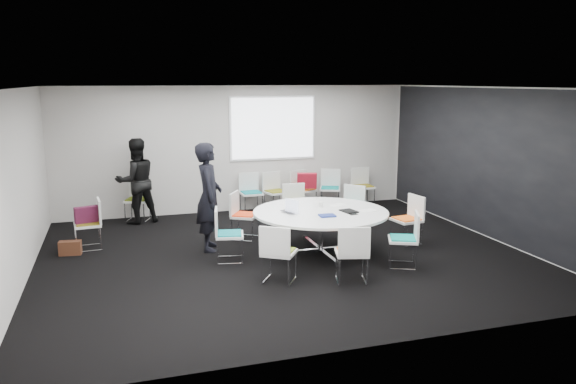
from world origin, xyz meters
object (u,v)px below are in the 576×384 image
object	(u,v)px
chair_back_a	(251,201)
maroon_bag	(87,215)
chair_person_back	(138,208)
chair_ring_g	(352,264)
chair_ring_a	(407,229)
chair_ring_h	(403,250)
chair_back_b	(276,199)
brown_bag	(70,248)
chair_ring_f	(279,264)
chair_back_e	(363,194)
chair_ring_b	(350,217)
person_main	(209,197)
chair_back_c	(303,197)
chair_ring_e	(229,245)
chair_back_d	(330,196)
person_back	(136,181)
chair_ring_c	(296,215)
laptop	(291,212)
chair_spare_left	(89,234)
cup	(321,205)
conference_table	(320,221)
chair_ring_d	(244,224)

from	to	relation	value
chair_back_a	maroon_bag	xyz separation A→B (m)	(-3.38, -1.82, 0.34)
chair_person_back	maroon_bag	xyz separation A→B (m)	(-0.92, -1.82, 0.34)
chair_ring_g	chair_back_a	xyz separation A→B (m)	(-0.37, 4.72, 0.00)
chair_ring_a	chair_ring_h	xyz separation A→B (m)	(-0.68, -1.11, 0.00)
chair_ring_a	chair_back_b	xyz separation A→B (m)	(-1.55, 3.16, 0.00)
brown_bag	chair_ring_f	bearing A→B (deg)	-37.34
chair_back_a	chair_back_e	size ratio (longest dim) A/B	1.00
chair_ring_b	chair_person_back	size ratio (longest dim) A/B	1.00
maroon_bag	chair_ring_b	bearing A→B (deg)	-2.49
chair_ring_g	person_main	distance (m)	2.90
chair_back_c	chair_ring_a	bearing A→B (deg)	82.80
chair_ring_f	chair_ring_e	bearing A→B (deg)	146.68
chair_back_c	chair_ring_f	bearing A→B (deg)	44.15
chair_back_d	person_back	world-z (taller)	person_back
chair_ring_g	person_main	size ratio (longest dim) A/B	0.47
chair_ring_b	chair_back_e	xyz separation A→B (m)	(1.19, 1.99, 0.00)
chair_ring_c	person_back	world-z (taller)	person_back
chair_ring_g	laptop	size ratio (longest dim) A/B	2.71
chair_ring_a	chair_ring_c	distance (m)	2.26
chair_ring_f	chair_back_d	bearing A→B (deg)	93.38
chair_ring_h	chair_spare_left	distance (m)	5.40
chair_ring_b	chair_back_c	world-z (taller)	same
cup	chair_spare_left	bearing A→B (deg)	164.07
conference_table	chair_back_e	bearing A→B (deg)	54.52
chair_ring_b	chair_back_a	world-z (taller)	same
chair_back_d	chair_person_back	distance (m)	4.33
chair_ring_b	chair_ring_c	xyz separation A→B (m)	(-0.97, 0.46, 0.00)
chair_spare_left	brown_bag	xyz separation A→B (m)	(-0.30, -0.27, -0.16)
chair_back_c	chair_ring_d	bearing A→B (deg)	24.72
chair_ring_f	person_main	size ratio (longest dim) A/B	0.47
chair_ring_e	chair_ring_g	bearing A→B (deg)	56.75
chair_ring_h	laptop	size ratio (longest dim) A/B	2.71
chair_back_e	maroon_bag	size ratio (longest dim) A/B	2.20
chair_ring_c	cup	world-z (taller)	chair_ring_c
chair_back_a	conference_table	bearing A→B (deg)	95.80
chair_ring_e	laptop	distance (m)	1.17
chair_ring_e	laptop	bearing A→B (deg)	104.24
chair_ring_d	person_back	world-z (taller)	person_back
chair_ring_f	person_main	xyz separation A→B (m)	(-0.69, 1.92, 0.66)
conference_table	chair_back_e	size ratio (longest dim) A/B	2.61
chair_back_b	cup	world-z (taller)	chair_back_b
person_back	laptop	world-z (taller)	person_back
chair_person_back	brown_bag	bearing A→B (deg)	80.91
chair_ring_b	maroon_bag	distance (m)	4.90
chair_back_c	brown_bag	xyz separation A→B (m)	(-4.90, -2.09, -0.16)
chair_back_b	maroon_bag	distance (m)	4.34
chair_ring_a	chair_ring_e	size ratio (longest dim) A/B	1.00
chair_ring_c	person_back	bearing A→B (deg)	-22.53
chair_ring_a	chair_ring_g	bearing A→B (deg)	122.57
person_main	brown_bag	bearing A→B (deg)	91.07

